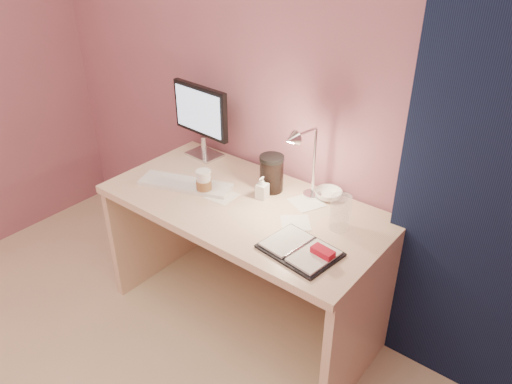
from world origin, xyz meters
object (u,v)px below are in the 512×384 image
Objects in this scene: desk_lamp at (307,160)px; planner at (302,250)px; lotion_bottle at (262,188)px; monitor at (202,115)px; desk at (255,234)px; bowl at (328,194)px; clear_cup at (340,212)px; coffee_cup at (204,183)px; keyboard at (185,184)px; dark_jar at (272,175)px.

planner is at bearing -47.06° from desk_lamp.
lotion_bottle reaches higher than planner.
lotion_bottle is at bearing -12.85° from monitor.
bowl is (0.29, 0.21, 0.25)m from desk.
desk is 8.77× the size of clear_cup.
coffee_cup is at bearing -143.86° from desk_lamp.
desk_lamp is (0.58, 0.22, 0.23)m from keyboard.
desk is at bearing -165.52° from lotion_bottle.
desk is 2.94× the size of keyboard.
monitor reaches higher than bowl.
clear_cup reaches higher than keyboard.
monitor is at bearing -175.96° from desk_lamp.
monitor is at bearing 133.63° from coffee_cup.
desk_lamp is at bearing 1.11° from keyboard.
dark_jar is at bearing -174.03° from desk_lamp.
lotion_bottle is 0.10m from dark_jar.
dark_jar is (-0.27, -0.11, 0.06)m from bowl.
bowl reaches higher than keyboard.
clear_cup is at bearing 2.47° from desk.
dark_jar is (-0.01, 0.09, 0.03)m from lotion_bottle.
lotion_bottle is at bearing -148.63° from desk_lamp.
dark_jar reaches higher than bowl.
monitor is (-0.51, 0.18, 0.47)m from desk.
desk_lamp reaches higher than bowl.
dark_jar is at bearing 43.68° from coffee_cup.
lotion_bottle is at bearing 14.48° from desk.
monitor is 0.46m from coffee_cup.
keyboard is 1.24× the size of desk_lamp.
keyboard is at bearing -168.88° from clear_cup.
bowl is (-0.17, 0.19, -0.06)m from clear_cup.
coffee_cup is at bearing -136.32° from dark_jar.
desk is 12.12× the size of lotion_bottle.
keyboard is 0.78m from planner.
planner is at bearing -28.10° from desk.
coffee_cup reaches higher than lotion_bottle.
bowl is at bearing 132.35° from clear_cup.
keyboard is 3.86× the size of coffee_cup.
dark_jar is at bearing 147.83° from planner.
lotion_bottle is at bearing 28.52° from coffee_cup.
planner is (0.77, -0.09, 0.00)m from keyboard.
planner is at bearing -72.06° from bowl.
coffee_cup is 0.70m from clear_cup.
planner is (0.43, -0.23, 0.24)m from desk.
dark_jar is (-0.44, 0.08, 0.00)m from clear_cup.
planner is 2.00× the size of dark_jar.
coffee_cup is (0.29, -0.30, -0.19)m from monitor.
dark_jar is (-0.41, 0.33, 0.07)m from planner.
keyboard is at bearing -179.74° from planner.
bowl is at bearing 115.09° from planner.
lotion_bottle is at bearing -141.76° from bowl.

